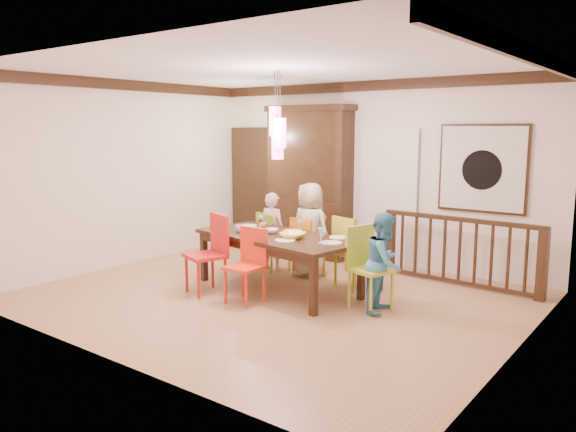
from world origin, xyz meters
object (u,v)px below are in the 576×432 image
Objects in this scene: china_hutch at (309,181)px; person_far_mid at (310,230)px; chair_end_right at (371,263)px; person_end_right at (385,262)px; balustrade at (460,250)px; dining_table at (278,241)px; chair_far_left at (274,238)px; person_far_left at (273,231)px.

china_hutch is 1.84× the size of person_far_mid.
chair_end_right is 0.18m from person_end_right.
person_far_mid is at bearing -54.70° from china_hutch.
balustrade is at bearing -20.48° from person_end_right.
dining_table is at bearing 107.26° from chair_end_right.
chair_far_left is (-0.67, 0.77, -0.16)m from dining_table.
china_hutch is 2.12× the size of person_far_left.
china_hutch reaches higher than balustrade.
person_far_mid is 1.16× the size of person_end_right.
person_far_mid is at bearing -176.05° from person_far_left.
person_far_left is (-0.72, 0.80, -0.07)m from dining_table.
dining_table is 1.76× the size of person_far_mid.
chair_end_right is 1.69m from balustrade.
balustrade is 2.75m from person_far_left.
person_far_left is at bearing 62.20° from person_end_right.
chair_end_right is at bearing 154.33° from person_far_mid.
person_end_right is at bearing 157.12° from person_far_mid.
chair_far_left is 0.91× the size of chair_end_right.
chair_end_right is (2.06, -0.73, 0.05)m from chair_far_left.
balustrade is 1.92× the size of person_far_left.
chair_far_left is 2.70m from balustrade.
person_far_mid is at bearing -154.40° from chair_far_left.
dining_table is at bearing -135.24° from balustrade.
person_far_left is (-2.60, -0.86, 0.10)m from balustrade.
chair_end_right reaches higher than dining_table.
person_far_mid reaches higher than dining_table.
balustrade is 1.65m from person_end_right.
person_far_left is at bearing 8.63° from person_far_mid.
person_far_left is at bearing -7.05° from chair_far_left.
chair_end_right is 0.43× the size of balustrade.
china_hutch is 2.13× the size of person_end_right.
chair_end_right is at bearing 10.32° from dining_table.
chair_far_left is at bearing 62.37° from person_end_right.
balustrade is 1.67× the size of person_far_mid.
chair_far_left is 1.46m from china_hutch.
dining_table is at bearing 81.96° from person_end_right.
person_far_mid reaches higher than balustrade.
dining_table is 1.08m from person_far_left.
person_far_left is at bearing -82.51° from china_hutch.
balustrade is 1.93× the size of person_end_right.
balustrade is at bearing -143.10° from chair_far_left.
person_far_mid reaches higher than chair_far_left.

